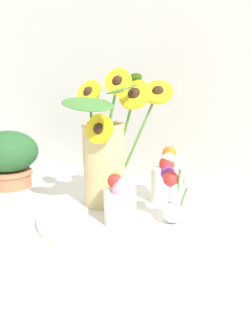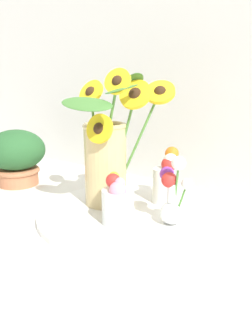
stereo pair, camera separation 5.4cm
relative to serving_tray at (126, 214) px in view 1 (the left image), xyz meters
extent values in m
plane|color=silver|center=(-0.03, -0.07, -0.01)|extent=(6.00, 6.00, 0.00)
cylinder|color=white|center=(0.00, 0.00, 0.00)|extent=(0.47, 0.47, 0.02)
cylinder|color=#D1B77A|center=(-0.08, 0.02, 0.12)|extent=(0.12, 0.12, 0.22)
torus|color=#D1B77A|center=(-0.08, 0.02, 0.23)|extent=(0.12, 0.12, 0.01)
cylinder|color=#4C8438|center=(-0.11, 0.01, 0.18)|extent=(0.03, 0.01, 0.28)
cylinder|color=yellow|center=(-0.12, 0.01, 0.32)|extent=(0.08, 0.05, 0.07)
sphere|color=#382314|center=(-0.12, 0.01, 0.32)|extent=(0.03, 0.03, 0.03)
cylinder|color=#4C8438|center=(-0.03, 0.04, 0.19)|extent=(0.07, 0.02, 0.24)
cylinder|color=yellow|center=(0.00, 0.04, 0.31)|extent=(0.10, 0.06, 0.09)
sphere|color=#382314|center=(0.00, 0.04, 0.31)|extent=(0.04, 0.04, 0.04)
cylinder|color=#4C8438|center=(-0.07, -0.01, 0.13)|extent=(0.03, 0.07, 0.19)
cylinder|color=yellow|center=(-0.06, -0.04, 0.23)|extent=(0.08, 0.03, 0.08)
sphere|color=#382314|center=(-0.06, -0.04, 0.23)|extent=(0.03, 0.03, 0.03)
cylinder|color=#4C8438|center=(-0.06, -0.01, 0.20)|extent=(0.09, 0.04, 0.27)
cylinder|color=yellow|center=(-0.01, -0.02, 0.35)|extent=(0.08, 0.04, 0.08)
sphere|color=#382314|center=(-0.01, -0.02, 0.35)|extent=(0.03, 0.03, 0.03)
cylinder|color=#4C8438|center=(-0.01, 0.07, 0.18)|extent=(0.09, 0.09, 0.26)
cylinder|color=yellow|center=(0.03, 0.11, 0.32)|extent=(0.10, 0.07, 0.08)
sphere|color=#382314|center=(0.03, 0.11, 0.32)|extent=(0.03, 0.03, 0.03)
ellipsoid|color=#477F38|center=(-0.06, -0.08, 0.29)|extent=(0.14, 0.09, 0.05)
ellipsoid|color=#477F38|center=(-0.04, 0.08, 0.34)|extent=(0.12, 0.10, 0.06)
ellipsoid|color=#477F38|center=(0.00, -0.02, 0.33)|extent=(0.08, 0.10, 0.03)
cylinder|color=white|center=(0.03, -0.07, 0.05)|extent=(0.08, 0.08, 0.09)
cylinder|color=#568E42|center=(0.01, -0.06, 0.07)|extent=(0.01, 0.01, 0.09)
sphere|color=yellow|center=(0.01, -0.06, 0.12)|extent=(0.03, 0.03, 0.03)
cylinder|color=#568E42|center=(0.03, -0.08, 0.07)|extent=(0.02, 0.02, 0.06)
sphere|color=pink|center=(0.04, -0.09, 0.10)|extent=(0.04, 0.04, 0.04)
cylinder|color=#568E42|center=(0.01, -0.07, 0.08)|extent=(0.01, 0.01, 0.08)
sphere|color=red|center=(0.01, -0.07, 0.11)|extent=(0.04, 0.04, 0.04)
cylinder|color=#568E42|center=(0.03, -0.08, 0.07)|extent=(0.01, 0.02, 0.09)
sphere|color=pink|center=(0.03, -0.07, 0.11)|extent=(0.03, 0.03, 0.03)
sphere|color=white|center=(0.14, 0.00, 0.04)|extent=(0.06, 0.06, 0.06)
cylinder|color=white|center=(0.14, 0.00, 0.09)|extent=(0.03, 0.03, 0.05)
cylinder|color=#4C8438|center=(0.16, 0.00, 0.07)|extent=(0.03, 0.02, 0.09)
sphere|color=white|center=(0.17, 0.01, 0.11)|extent=(0.03, 0.03, 0.03)
cylinder|color=#4C8438|center=(0.12, 0.01, 0.08)|extent=(0.03, 0.02, 0.09)
sphere|color=purple|center=(0.11, 0.02, 0.12)|extent=(0.04, 0.04, 0.04)
cylinder|color=#4C8438|center=(0.14, -0.01, 0.07)|extent=(0.02, 0.01, 0.09)
sphere|color=red|center=(0.13, -0.01, 0.12)|extent=(0.04, 0.04, 0.04)
cylinder|color=#4C8438|center=(0.15, -0.01, 0.10)|extent=(0.02, 0.01, 0.12)
sphere|color=white|center=(0.15, -0.01, 0.17)|extent=(0.03, 0.03, 0.03)
cylinder|color=white|center=(0.05, 0.12, 0.06)|extent=(0.06, 0.06, 0.10)
cylinder|color=#568E42|center=(0.05, 0.14, 0.09)|extent=(0.02, 0.03, 0.11)
sphere|color=orange|center=(0.05, 0.15, 0.15)|extent=(0.04, 0.04, 0.04)
cylinder|color=#568E42|center=(0.05, 0.12, 0.09)|extent=(0.03, 0.02, 0.08)
sphere|color=white|center=(0.06, 0.13, 0.13)|extent=(0.04, 0.04, 0.04)
cylinder|color=#568E42|center=(0.05, 0.12, 0.07)|extent=(0.02, 0.03, 0.09)
sphere|color=red|center=(0.06, 0.13, 0.12)|extent=(0.04, 0.04, 0.04)
cylinder|color=#B7704C|center=(-0.47, 0.01, 0.02)|extent=(0.14, 0.14, 0.06)
torus|color=#B7704C|center=(-0.47, 0.01, 0.04)|extent=(0.15, 0.15, 0.02)
ellipsoid|color=#285B2D|center=(-0.47, 0.01, 0.12)|extent=(0.20, 0.20, 0.14)
camera|label=1|loc=(0.43, -0.70, 0.35)|focal=35.00mm
camera|label=2|loc=(0.47, -0.67, 0.35)|focal=35.00mm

